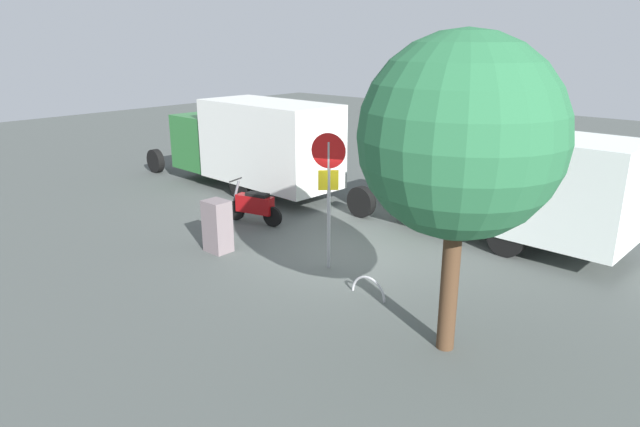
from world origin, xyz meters
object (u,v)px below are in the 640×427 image
object	(u,v)px
motorcycle	(254,205)
box_truck_near	(507,181)
box_truck_far	(252,141)
street_tree	(461,138)
stop_sign	(329,180)
utility_cabinet	(217,226)
bike_rack_hoop	(368,296)

from	to	relation	value
motorcycle	box_truck_near	bearing A→B (deg)	-163.59
box_truck_far	street_tree	world-z (taller)	street_tree
box_truck_far	stop_sign	distance (m)	7.24
motorcycle	utility_cabinet	size ratio (longest dim) A/B	1.40
box_truck_near	motorcycle	distance (m)	6.69
box_truck_near	bike_rack_hoop	xyz separation A→B (m)	(0.60, 4.88, -1.57)
box_truck_near	street_tree	distance (m)	6.12
motorcycle	bike_rack_hoop	size ratio (longest dim) A/B	2.10
stop_sign	utility_cabinet	xyz separation A→B (m)	(2.66, 1.00, -1.40)
box_truck_near	motorcycle	xyz separation A→B (m)	(5.75, 3.25, -1.05)
street_tree	utility_cabinet	size ratio (longest dim) A/B	4.01
street_tree	utility_cabinet	world-z (taller)	street_tree
box_truck_far	street_tree	distance (m)	11.27
street_tree	motorcycle	bearing A→B (deg)	-17.82
street_tree	bike_rack_hoop	bearing A→B (deg)	-18.55
motorcycle	street_tree	distance (m)	8.22
box_truck_near	street_tree	xyz separation A→B (m)	(-1.53, 5.59, 1.96)
box_truck_far	utility_cabinet	bearing A→B (deg)	132.06
box_truck_near	utility_cabinet	world-z (taller)	box_truck_near
box_truck_far	box_truck_near	bearing A→B (deg)	-172.01
box_truck_far	street_tree	size ratio (longest dim) A/B	1.67
motorcycle	stop_sign	size ratio (longest dim) A/B	0.59
street_tree	utility_cabinet	distance (m)	6.98
stop_sign	utility_cabinet	size ratio (longest dim) A/B	2.40
box_truck_far	street_tree	bearing A→B (deg)	157.06
box_truck_near	stop_sign	xyz separation A→B (m)	(2.16, 4.29, 0.46)
box_truck_far	stop_sign	xyz separation A→B (m)	(-6.35, 3.47, 0.37)
street_tree	bike_rack_hoop	world-z (taller)	street_tree
stop_sign	street_tree	distance (m)	4.19
stop_sign	utility_cabinet	world-z (taller)	stop_sign
box_truck_far	motorcycle	world-z (taller)	box_truck_far
box_truck_near	motorcycle	size ratio (longest dim) A/B	4.10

